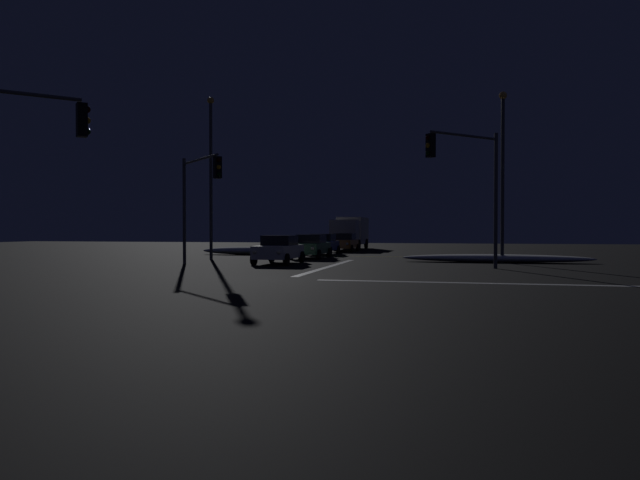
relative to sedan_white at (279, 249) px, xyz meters
name	(u,v)px	position (x,y,z in m)	size (l,w,h in m)	color
ground	(286,281)	(3.26, -9.72, -0.85)	(120.00, 120.00, 0.10)	black
stop_line_north	(329,267)	(3.26, -1.94, -0.80)	(0.35, 13.28, 0.01)	white
centre_line_ns	(364,256)	(3.26, 9.66, -0.80)	(22.00, 0.15, 0.01)	yellow
crosswalk_bar_east	(502,284)	(11.13, -9.72, -0.80)	(13.28, 0.40, 0.01)	white
snow_bank_left_curb	(252,251)	(-5.32, 10.44, -0.50)	(7.79, 1.50, 0.60)	white
snow_bank_right_curb	(496,258)	(11.83, 4.02, -0.57)	(10.80, 1.50, 0.47)	white
sedan_white	(279,249)	(0.00, 0.00, 0.00)	(2.02, 4.33, 1.57)	silver
sedan_green	(311,246)	(0.26, 6.32, 0.00)	(2.02, 4.33, 1.57)	#14512D
sedan_blue	(323,244)	(-0.28, 12.24, 0.00)	(2.02, 4.33, 1.57)	navy
sedan_orange	(344,242)	(0.28, 18.16, 0.00)	(2.02, 4.33, 1.57)	#C66014
box_truck	(351,231)	(-0.34, 24.83, 0.91)	(2.68, 8.28, 3.08)	beige
traffic_signal_nw	(198,188)	(-3.42, -3.05, 3.24)	(3.69, 3.69, 5.78)	#4C4C51
traffic_signal_ne	(470,173)	(10.18, -2.79, 3.72)	(3.31, 3.31, 6.56)	#4C4C51
streetlamp_left_near	(211,167)	(-5.62, 3.66, 5.06)	(0.44, 0.44, 10.30)	#424247
streetlamp_right_near	(503,165)	(12.13, 3.66, 4.75)	(0.44, 0.44, 9.70)	#424247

